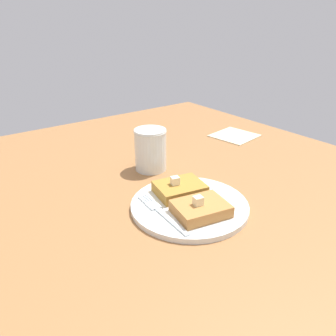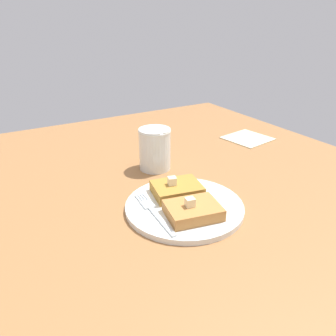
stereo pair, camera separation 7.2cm
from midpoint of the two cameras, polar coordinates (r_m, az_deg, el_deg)
The scene contains 9 objects.
table_surface at distance 69.13cm, azimuth -5.99°, elevation -6.39°, with size 123.06×123.06×2.05cm, color #966439.
plate at distance 65.32cm, azimuth 0.61°, elevation -6.58°, with size 23.34×23.34×1.10cm.
toast_slice_left at distance 67.88cm, azimuth -0.96°, elevation -3.70°, with size 7.53×9.74×2.25cm, color #AA792F.
toast_slice_middle at distance 61.21cm, azimuth 2.38°, elevation -7.20°, with size 7.53×9.74×2.25cm, color #B3783D.
butter_pat_primary at distance 66.88cm, azimuth -1.84°, elevation -2.29°, with size 1.64×1.48×1.64cm, color beige.
butter_pat_secondary at distance 59.86cm, azimuth 1.85°, elevation -5.81°, with size 1.64×1.48×1.64cm, color beige.
fork at distance 62.43cm, azimuth -4.78°, elevation -7.59°, with size 16.06×2.47×0.36cm.
syrup_jar at distance 80.29cm, azimuth -5.62°, elevation 2.93°, with size 7.91×7.91×10.30cm.
napkin at distance 106.05cm, azimuth 9.64°, elevation 5.54°, with size 12.19×12.56×0.30cm, color beige.
Camera 1 is at (49.43, -32.22, 36.83)cm, focal length 35.00 mm.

